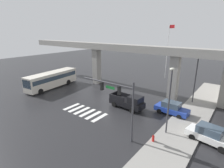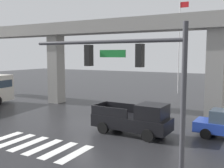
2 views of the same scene
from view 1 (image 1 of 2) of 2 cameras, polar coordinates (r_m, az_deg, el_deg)
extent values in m
plane|color=#232326|center=(27.87, -1.44, -5.48)|extent=(120.00, 120.00, 0.00)
cube|color=silver|center=(26.49, -13.01, -7.18)|extent=(0.55, 2.80, 0.01)
cube|color=silver|center=(25.71, -11.43, -7.84)|extent=(0.55, 2.80, 0.01)
cube|color=silver|center=(24.95, -9.75, -8.54)|extent=(0.55, 2.80, 0.01)
cube|color=silver|center=(24.22, -7.96, -9.27)|extent=(0.55, 2.80, 0.01)
cube|color=silver|center=(23.51, -6.06, -10.04)|extent=(0.55, 2.80, 0.01)
cube|color=silver|center=(22.84, -4.02, -10.84)|extent=(0.55, 2.80, 0.01)
cube|color=gray|center=(30.97, 5.92, 11.49)|extent=(54.35, 2.11, 1.20)
cube|color=gray|center=(36.40, -5.00, 5.70)|extent=(1.30, 1.30, 7.13)
cube|color=gray|center=(28.35, 19.42, 1.52)|extent=(1.30, 1.30, 7.13)
cube|color=gray|center=(24.70, 24.26, -9.99)|extent=(4.00, 36.00, 0.15)
cube|color=black|center=(25.27, 4.80, -6.07)|extent=(5.19, 2.16, 0.80)
cube|color=black|center=(24.19, 7.63, -5.07)|extent=(1.79, 1.83, 0.90)
cube|color=#3F5160|center=(23.96, 8.57, -5.33)|extent=(0.19, 1.67, 0.77)
cube|color=black|center=(26.29, 3.95, -3.47)|extent=(2.65, 0.24, 0.60)
cube|color=black|center=(25.01, 1.53, -4.54)|extent=(2.65, 0.24, 0.60)
cube|color=black|center=(26.44, 0.46, -3.31)|extent=(0.19, 1.75, 0.60)
cylinder|color=black|center=(25.32, 8.91, -7.17)|extent=(0.77, 0.32, 0.76)
cylinder|color=black|center=(23.94, 6.57, -8.55)|extent=(0.77, 0.32, 0.76)
cylinder|color=black|center=(26.96, 3.20, -5.44)|extent=(0.77, 0.32, 0.76)
cylinder|color=black|center=(25.66, 0.71, -6.61)|extent=(0.77, 0.32, 0.76)
cube|color=beige|center=(35.86, -18.88, 1.50)|extent=(3.78, 11.02, 2.70)
cube|color=#2D3D4C|center=(35.75, -18.95, 2.23)|extent=(3.76, 10.49, 0.76)
cube|color=#2D3D4C|center=(32.74, -26.01, -0.14)|extent=(2.24, 0.35, 1.49)
cylinder|color=black|center=(33.04, -22.24, -2.25)|extent=(0.46, 1.00, 0.96)
cylinder|color=black|center=(34.97, -24.68, -1.53)|extent=(0.46, 1.00, 0.96)
cylinder|color=black|center=(37.20, -14.04, 0.60)|extent=(0.46, 1.00, 0.96)
cylinder|color=black|center=(38.93, -16.61, 1.12)|extent=(0.46, 1.00, 0.96)
cube|color=#1E3899|center=(24.72, 18.84, -7.88)|extent=(4.38, 1.97, 0.64)
cube|color=#384756|center=(24.48, 18.78, -6.33)|extent=(2.31, 1.60, 0.76)
cylinder|color=black|center=(25.22, 22.35, -8.57)|extent=(0.65, 0.27, 0.64)
cylinder|color=black|center=(23.73, 20.96, -10.05)|extent=(0.65, 0.27, 0.64)
cylinder|color=black|center=(26.03, 16.79, -7.17)|extent=(0.65, 0.27, 0.64)
cylinder|color=black|center=(24.59, 15.10, -8.49)|extent=(0.65, 0.27, 0.64)
cube|color=silver|center=(20.45, 29.21, -14.73)|extent=(4.53, 2.43, 0.64)
cube|color=#384756|center=(20.14, 29.23, -12.94)|extent=(2.45, 1.84, 0.76)
cylinder|color=black|center=(19.63, 32.04, -17.68)|extent=(0.67, 0.34, 0.64)
cylinder|color=black|center=(21.65, 26.45, -13.48)|extent=(0.67, 0.34, 0.64)
cylinder|color=black|center=(20.23, 24.59, -15.45)|extent=(0.67, 0.34, 0.64)
cylinder|color=#38383D|center=(17.02, 6.71, -9.49)|extent=(0.18, 0.18, 6.20)
cylinder|color=#38383D|center=(17.83, -1.81, 0.51)|extent=(6.40, 0.14, 0.14)
cube|color=black|center=(17.06, 2.35, -2.10)|extent=(0.24, 0.32, 0.84)
sphere|color=orange|center=(17.06, 2.35, -2.10)|extent=(0.17, 0.17, 0.17)
cube|color=black|center=(18.35, -3.24, -0.72)|extent=(0.24, 0.32, 0.84)
sphere|color=orange|center=(18.35, -3.24, -0.72)|extent=(0.17, 0.17, 0.17)
cube|color=#19722D|center=(17.68, -0.61, -1.16)|extent=(1.10, 0.04, 0.28)
cylinder|color=#38383D|center=(18.92, 17.98, -6.11)|extent=(0.16, 0.16, 7.00)
ellipsoid|color=beige|center=(17.87, 19.03, 4.65)|extent=(0.44, 0.70, 0.24)
cylinder|color=#38383D|center=(28.71, 25.45, 0.88)|extent=(0.16, 0.16, 7.00)
ellipsoid|color=beige|center=(28.03, 26.39, 8.00)|extent=(0.44, 0.70, 0.24)
cylinder|color=red|center=(18.60, 13.23, -17.16)|extent=(0.24, 0.24, 0.70)
sphere|color=red|center=(18.39, 13.32, -16.15)|extent=(0.22, 0.22, 0.22)
cylinder|color=silver|center=(41.94, 17.51, 9.84)|extent=(0.12, 0.12, 11.98)
cube|color=red|center=(41.50, 18.95, 17.27)|extent=(1.10, 0.04, 0.70)
camera|label=2|loc=(9.00, -12.74, -21.64)|focal=42.43mm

